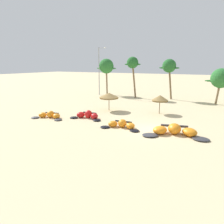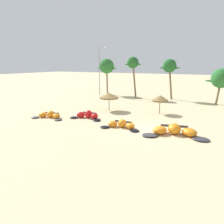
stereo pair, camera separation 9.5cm
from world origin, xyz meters
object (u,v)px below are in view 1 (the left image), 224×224
kite_left (88,115)px  beach_umbrella_middle (160,98)px  palm_center_left (221,78)px  beach_umbrella_near_van (109,96)px  kite_center (175,131)px  palm_leftmost (106,66)px  palm_left (133,64)px  kite_far_left (49,115)px  kite_left_of_center (122,125)px  palm_left_of_gap (169,67)px  lamppost_west (100,69)px

kite_left → beach_umbrella_middle: beach_umbrella_middle is taller
beach_umbrella_middle → palm_center_left: palm_center_left is taller
kite_left → beach_umbrella_near_van: bearing=87.3°
kite_center → beach_umbrella_middle: bearing=114.5°
kite_left → palm_leftmost: (-8.78, 20.99, 6.13)m
palm_left → kite_far_left: bearing=-98.2°
kite_left_of_center → palm_center_left: 23.19m
palm_leftmost → beach_umbrella_near_van: bearing=-59.6°
palm_left_of_gap → palm_center_left: (9.52, -1.87, -1.96)m
kite_left_of_center → palm_leftmost: 27.72m
kite_center → palm_left: 25.66m
kite_left_of_center → palm_leftmost: (-14.65, 22.71, 6.18)m
kite_left → kite_left_of_center: 6.12m
beach_umbrella_near_van → lamppost_west: (-9.97, 13.84, 3.61)m
kite_left → palm_left: palm_left is taller
palm_leftmost → lamppost_west: bearing=-120.5°
beach_umbrella_near_van → palm_left: palm_left is taller
kite_left_of_center → beach_umbrella_middle: size_ratio=1.78×
kite_left → beach_umbrella_middle: 10.80m
kite_left → palm_left_of_gap: bearing=74.4°
palm_left_of_gap → palm_center_left: size_ratio=1.26×
kite_center → beach_umbrella_near_van: beach_umbrella_near_van is taller
kite_far_left → palm_leftmost: size_ratio=0.58×
kite_left_of_center → palm_left: bearing=109.3°
kite_far_left → palm_left_of_gap: size_ratio=0.60×
palm_leftmost → kite_center: bearing=-47.5°
lamppost_west → palm_left: bearing=0.4°
palm_center_left → lamppost_west: (-25.04, 0.42, 1.30)m
kite_far_left → beach_umbrella_near_van: bearing=57.6°
kite_center → palm_left_of_gap: size_ratio=0.81×
kite_center → beach_umbrella_middle: 9.64m
palm_leftmost → beach_umbrella_middle: bearing=-39.7°
kite_center → lamppost_west: (-21.46, 20.82, 5.53)m
kite_left_of_center → lamppost_west: bearing=126.4°
palm_center_left → lamppost_west: bearing=179.0°
beach_umbrella_near_van → palm_center_left: (15.08, 13.42, 2.30)m
kite_center → palm_left_of_gap: palm_left_of_gap is taller
kite_far_left → kite_center: kite_center is taller
beach_umbrella_middle → kite_far_left: bearing=-143.0°
beach_umbrella_middle → palm_left_of_gap: palm_left_of_gap is taller
beach_umbrella_middle → palm_center_left: bearing=57.5°
palm_left → lamppost_west: lamppost_west is taller
kite_left_of_center → lamppost_west: size_ratio=0.45×
palm_leftmost → palm_left: size_ratio=0.97×
kite_left_of_center → palm_left_of_gap: 23.44m
kite_far_left → beach_umbrella_middle: 15.79m
palm_left → lamppost_west: size_ratio=0.80×
kite_left_of_center → palm_left_of_gap: palm_left_of_gap is taller
kite_center → palm_left_of_gap: bearing=104.9°
beach_umbrella_middle → kite_left_of_center: bearing=-102.4°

